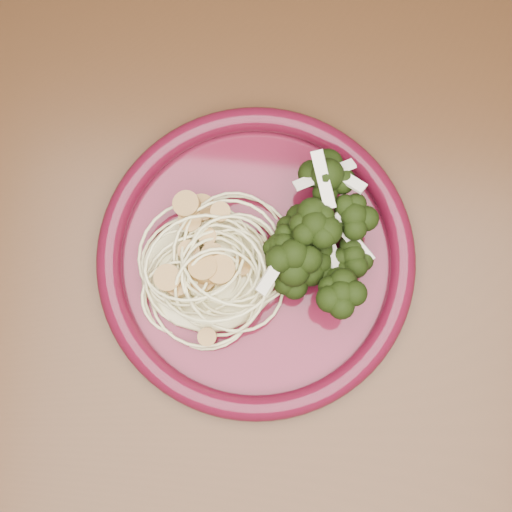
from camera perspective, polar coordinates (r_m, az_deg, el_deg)
name	(u,v)px	position (r m, az deg, el deg)	size (l,w,h in m)	color
dining_table	(225,230)	(0.69, -2.47, 2.06)	(1.20, 0.80, 0.75)	#472814
dinner_plate	(256,259)	(0.57, 0.00, -0.20)	(0.34, 0.34, 0.02)	#520F20
spaghetti_pile	(208,272)	(0.56, -3.89, -1.26)	(0.11, 0.10, 0.02)	beige
scallop_cluster	(205,265)	(0.53, -4.10, -0.70)	(0.11, 0.11, 0.04)	#B0803C
broccoli_pile	(316,235)	(0.56, 4.80, 1.69)	(0.08, 0.14, 0.05)	black
onion_garnish	(319,226)	(0.53, 5.06, 2.41)	(0.06, 0.09, 0.05)	silver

